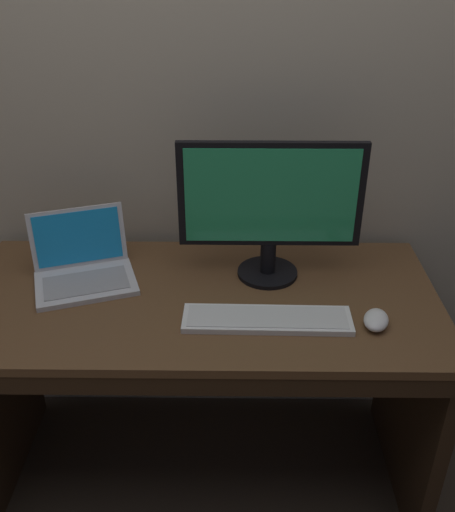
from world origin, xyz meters
The scene contains 6 objects.
ground_plane centered at (0.00, 0.00, 0.00)m, with size 14.00×14.00×0.00m, color #382D23.
desk centered at (0.00, -0.01, 0.54)m, with size 1.46×0.69×0.79m.
laptop_silver centered at (-0.37, 0.09, 0.83)m, with size 0.37×0.33×0.21m.
external_monitor centered at (0.21, 0.12, 1.03)m, with size 0.56×0.19×0.45m.
wired_keyboard centered at (0.20, -0.13, 0.80)m, with size 0.48×0.13×0.02m.
computer_mouse centered at (0.51, -0.15, 0.81)m, with size 0.07×0.10×0.04m, color white.
Camera 1 is at (0.10, -1.46, 1.77)m, focal length 40.33 mm.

